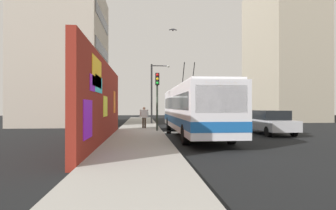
{
  "coord_description": "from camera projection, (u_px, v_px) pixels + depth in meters",
  "views": [
    {
      "loc": [
        -18.84,
        1.36,
        1.83
      ],
      "look_at": [
        1.16,
        -0.49,
        1.95
      ],
      "focal_mm": 29.44,
      "sensor_mm": 36.0,
      "label": 1
    }
  ],
  "objects": [
    {
      "name": "ground_plane",
      "position": [
        162.0,
        133.0,
        18.88
      ],
      "size": [
        80.0,
        80.0,
        0.0
      ],
      "primitive_type": "plane",
      "color": "black"
    },
    {
      "name": "sidewalk_slab",
      "position": [
        139.0,
        132.0,
        18.73
      ],
      "size": [
        48.0,
        3.2,
        0.15
      ],
      "primitive_type": "cube",
      "color": "#9E9B93",
      "rests_on": "ground_plane"
    },
    {
      "name": "graffiti_wall",
      "position": [
        104.0,
        102.0,
        14.08
      ],
      "size": [
        13.02,
        0.32,
        4.11
      ],
      "color": "maroon",
      "rests_on": "ground_plane"
    },
    {
      "name": "building_far_left",
      "position": [
        66.0,
        57.0,
        28.1
      ],
      "size": [
        10.0,
        7.43,
        13.8
      ],
      "color": "#B2A899",
      "rests_on": "ground_plane"
    },
    {
      "name": "building_far_right",
      "position": [
        281.0,
        53.0,
        36.53
      ],
      "size": [
        11.43,
        6.58,
        17.85
      ],
      "color": "#9E937F",
      "rests_on": "ground_plane"
    },
    {
      "name": "city_bus",
      "position": [
        193.0,
        108.0,
        17.34
      ],
      "size": [
        12.7,
        2.56,
        4.85
      ],
      "color": "silver",
      "rests_on": "ground_plane"
    },
    {
      "name": "parked_car_silver",
      "position": [
        269.0,
        122.0,
        18.19
      ],
      "size": [
        4.53,
        1.88,
        1.58
      ],
      "color": "#B7B7BC",
      "rests_on": "ground_plane"
    },
    {
      "name": "parked_car_navy",
      "position": [
        237.0,
        118.0,
        24.41
      ],
      "size": [
        4.5,
        1.79,
        1.58
      ],
      "color": "navy",
      "rests_on": "ground_plane"
    },
    {
      "name": "parked_car_dark_gray",
      "position": [
        220.0,
        116.0,
        29.66
      ],
      "size": [
        4.89,
        1.89,
        1.58
      ],
      "color": "#38383D",
      "rests_on": "ground_plane"
    },
    {
      "name": "pedestrian_midblock",
      "position": [
        144.0,
        116.0,
        21.56
      ],
      "size": [
        0.22,
        0.67,
        1.65
      ],
      "color": "#3F3326",
      "rests_on": "sidewalk_slab"
    },
    {
      "name": "traffic_light",
      "position": [
        157.0,
        92.0,
        19.1
      ],
      "size": [
        0.49,
        0.28,
        4.04
      ],
      "color": "#2D382D",
      "rests_on": "sidewalk_slab"
    },
    {
      "name": "street_lamp",
      "position": [
        154.0,
        89.0,
        27.91
      ],
      "size": [
        0.44,
        1.92,
        5.99
      ],
      "color": "#4C4C51",
      "rests_on": "sidewalk_slab"
    },
    {
      "name": "flying_pigeons",
      "position": [
        189.0,
        11.0,
        18.03
      ],
      "size": [
        3.55,
        2.37,
        1.76
      ],
      "color": "#47474C"
    },
    {
      "name": "curbside_puddle",
      "position": [
        171.0,
        133.0,
        19.37
      ],
      "size": [
        1.53,
        1.53,
        0.0
      ],
      "primitive_type": "cylinder",
      "color": "black",
      "rests_on": "ground_plane"
    }
  ]
}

